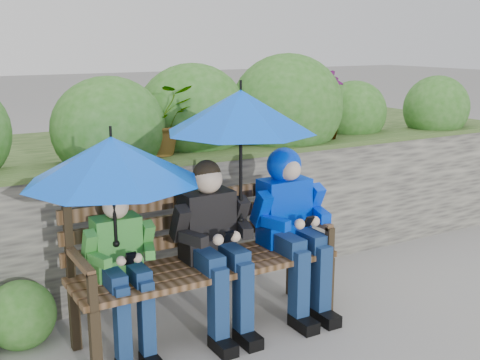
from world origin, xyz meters
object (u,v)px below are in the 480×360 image
park_bench (202,253)px  boy_right (291,217)px  umbrella_right (241,111)px  umbrella_left (112,160)px  boy_middle (214,239)px  boy_left (122,263)px

park_bench → boy_right: boy_right is taller
boy_right → umbrella_right: size_ratio=1.20×
boy_right → umbrella_left: (-1.26, 0.01, 0.53)m
boy_middle → boy_right: bearing=1.0°
boy_middle → boy_right: size_ratio=0.98×
boy_right → umbrella_right: (-0.41, -0.01, 0.76)m
park_bench → boy_left: 0.58m
park_bench → umbrella_right: bearing=-17.8°
park_bench → boy_middle: size_ratio=1.53×
boy_right → umbrella_left: size_ratio=1.12×
boy_middle → umbrella_right: size_ratio=1.18×
boy_middle → boy_left: bearing=178.9°
boy_left → boy_right: size_ratio=0.88×
boy_right → boy_left: bearing=180.0°
park_bench → boy_left: bearing=-172.8°
boy_right → boy_middle: bearing=-179.0°
boy_middle → umbrella_left: umbrella_left is taller
umbrella_right → park_bench: bearing=162.2°
boy_right → umbrella_left: 1.36m
boy_right → umbrella_left: bearing=179.6°
boy_left → umbrella_right: 1.19m
park_bench → boy_middle: 0.15m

